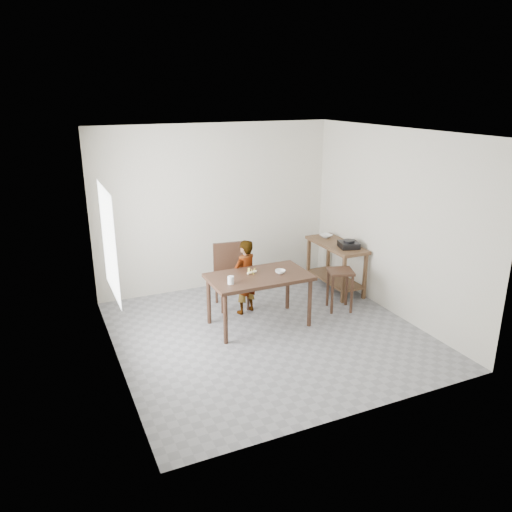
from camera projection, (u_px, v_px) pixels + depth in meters
name	position (u px, v px, depth m)	size (l,w,h in m)	color
floor	(268.00, 334.00, 6.87)	(4.00, 4.00, 0.04)	gray
ceiling	(270.00, 130.00, 6.00)	(4.00, 4.00, 0.04)	white
wall_back	(215.00, 207.00, 8.18)	(4.00, 0.04, 2.70)	beige
wall_front	(362.00, 295.00, 4.69)	(4.00, 0.04, 2.70)	beige
wall_left	(108.00, 260.00, 5.65)	(0.04, 4.00, 2.70)	beige
wall_right	(394.00, 223.00, 7.22)	(0.04, 4.00, 2.70)	beige
window_pane	(109.00, 242.00, 5.79)	(0.02, 1.10, 1.30)	white
dining_table	(259.00, 300.00, 7.00)	(1.40, 0.80, 0.75)	#392318
prep_counter	(335.00, 266.00, 8.27)	(0.50, 1.20, 0.80)	brown
child	(245.00, 277.00, 7.34)	(0.41, 0.27, 1.13)	white
dining_chair	(232.00, 277.00, 7.57)	(0.47, 0.47, 0.97)	#392318
stool	(340.00, 290.00, 7.52)	(0.36, 0.36, 0.63)	#392318
glass_tumbler	(231.00, 280.00, 6.56)	(0.08, 0.08, 0.11)	white
small_bowl	(280.00, 272.00, 6.95)	(0.15, 0.15, 0.05)	white
banana	(252.00, 272.00, 6.93)	(0.16, 0.11, 0.05)	#DFC848
serving_bowl	(326.00, 236.00, 8.47)	(0.20, 0.20, 0.05)	white
gas_burner	(349.00, 245.00, 7.91)	(0.29, 0.29, 0.10)	black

